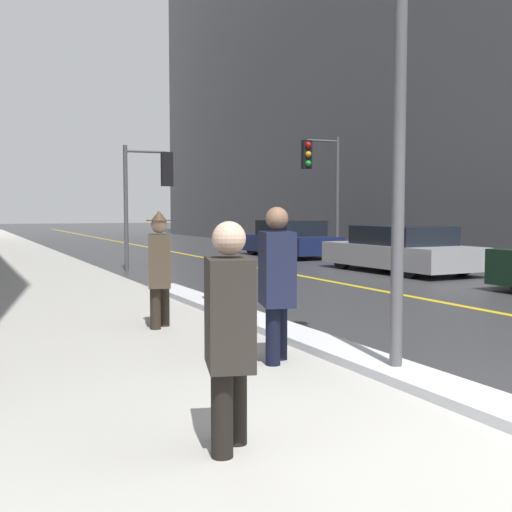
% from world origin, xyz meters
% --- Properties ---
extents(sidewalk_slab, '(4.00, 80.00, 0.01)m').
position_xyz_m(sidewalk_slab, '(-2.00, 15.00, 0.01)').
color(sidewalk_slab, '#B2AFA8').
rests_on(sidewalk_slab, ground).
extents(road_centre_stripe, '(0.16, 80.00, 0.00)m').
position_xyz_m(road_centre_stripe, '(4.00, 15.00, 0.00)').
color(road_centre_stripe, gold).
rests_on(road_centre_stripe, ground).
extents(snow_bank_curb, '(0.55, 10.25, 0.10)m').
position_xyz_m(snow_bank_curb, '(0.16, 4.59, 0.05)').
color(snow_bank_curb, silver).
rests_on(snow_bank_curb, ground).
extents(lamp_post, '(0.28, 0.28, 5.64)m').
position_xyz_m(lamp_post, '(0.19, 2.11, 3.32)').
color(lamp_post, '#515156').
rests_on(lamp_post, ground).
extents(traffic_light_near, '(1.31, 0.33, 3.29)m').
position_xyz_m(traffic_light_near, '(1.19, 13.83, 2.36)').
color(traffic_light_near, '#515156').
rests_on(traffic_light_near, ground).
extents(traffic_light_far, '(1.31, 0.33, 3.96)m').
position_xyz_m(traffic_light_far, '(7.01, 14.99, 2.86)').
color(traffic_light_far, '#515156').
rests_on(traffic_light_far, ground).
extents(pedestrian_in_glasses, '(0.41, 0.55, 1.51)m').
position_xyz_m(pedestrian_in_glasses, '(-2.00, 1.00, 0.84)').
color(pedestrian_in_glasses, black).
rests_on(pedestrian_in_glasses, ground).
extents(pedestrian_with_shoulder_bag, '(0.44, 0.76, 1.62)m').
position_xyz_m(pedestrian_with_shoulder_bag, '(-0.61, 3.07, 0.90)').
color(pedestrian_with_shoulder_bag, black).
rests_on(pedestrian_with_shoulder_bag, ground).
extents(pedestrian_in_fedora, '(0.41, 0.55, 1.58)m').
position_xyz_m(pedestrian_in_fedora, '(-1.13, 5.48, 0.87)').
color(pedestrian_in_fedora, '#2A241B').
rests_on(pedestrian_in_fedora, ground).
extents(parked_car_silver, '(2.03, 4.48, 1.19)m').
position_xyz_m(parked_car_silver, '(6.80, 10.56, 0.57)').
color(parked_car_silver, '#B2B2B7').
rests_on(parked_car_silver, ground).
extents(parked_car_navy, '(1.90, 4.28, 1.25)m').
position_xyz_m(parked_car_navy, '(6.86, 16.72, 0.59)').
color(parked_car_navy, navy).
rests_on(parked_car_navy, ground).
extents(fire_hydrant, '(0.20, 0.20, 0.70)m').
position_xyz_m(fire_hydrant, '(0.26, 7.21, 0.35)').
color(fire_hydrant, red).
rests_on(fire_hydrant, ground).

